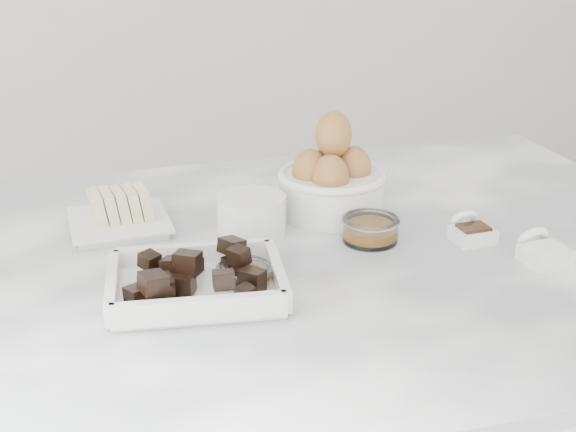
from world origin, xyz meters
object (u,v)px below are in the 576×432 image
object	(u,v)px
salt_spoon	(542,250)
honey_bowl	(370,229)
zest_bowl	(245,276)
chocolate_dish	(196,278)
egg_bowl	(332,181)
vanilla_spoon	(471,231)
butter_plate	(117,215)
sugar_ramekin	(251,214)

from	to	relation	value
salt_spoon	honey_bowl	bearing A→B (deg)	147.30
zest_bowl	chocolate_dish	bearing A→B (deg)	-177.50
zest_bowl	egg_bowl	bearing A→B (deg)	48.08
chocolate_dish	honey_bowl	size ratio (longest dim) A/B	2.80
honey_bowl	zest_bowl	bearing A→B (deg)	-156.05
chocolate_dish	salt_spoon	bearing A→B (deg)	-3.98
egg_bowl	honey_bowl	bearing A→B (deg)	-82.18
honey_bowl	salt_spoon	size ratio (longest dim) A/B	1.11
vanilla_spoon	salt_spoon	distance (m)	0.10
chocolate_dish	butter_plate	size ratio (longest dim) A/B	1.60
chocolate_dish	sugar_ramekin	bearing A→B (deg)	55.70
butter_plate	salt_spoon	xyz separation A→B (m)	(0.51, -0.26, -0.01)
chocolate_dish	butter_plate	bearing A→B (deg)	106.48
zest_bowl	salt_spoon	xyz separation A→B (m)	(0.38, -0.03, -0.00)
chocolate_dish	honey_bowl	world-z (taller)	chocolate_dish
butter_plate	salt_spoon	size ratio (longest dim) A/B	1.95
butter_plate	egg_bowl	distance (m)	0.31
butter_plate	zest_bowl	distance (m)	0.26
honey_bowl	zest_bowl	size ratio (longest dim) A/B	1.15
honey_bowl	salt_spoon	xyz separation A→B (m)	(0.19, -0.12, -0.00)
sugar_ramekin	egg_bowl	world-z (taller)	egg_bowl
chocolate_dish	butter_plate	distance (m)	0.24
egg_bowl	zest_bowl	size ratio (longest dim) A/B	2.33
honey_bowl	zest_bowl	distance (m)	0.21
sugar_ramekin	vanilla_spoon	bearing A→B (deg)	-20.00
honey_bowl	salt_spoon	bearing A→B (deg)	-32.70
honey_bowl	zest_bowl	xyz separation A→B (m)	(-0.20, -0.09, -0.00)
honey_bowl	vanilla_spoon	size ratio (longest dim) A/B	1.19
sugar_ramekin	honey_bowl	distance (m)	0.16
chocolate_dish	vanilla_spoon	distance (m)	0.39
chocolate_dish	butter_plate	xyz separation A→B (m)	(-0.07, 0.23, -0.00)
salt_spoon	butter_plate	bearing A→B (deg)	152.75
vanilla_spoon	salt_spoon	size ratio (longest dim) A/B	0.93
zest_bowl	vanilla_spoon	xyz separation A→B (m)	(0.33, 0.05, -0.00)
vanilla_spoon	egg_bowl	bearing A→B (deg)	134.56
butter_plate	sugar_ramekin	world-z (taller)	same
egg_bowl	zest_bowl	world-z (taller)	egg_bowl
vanilla_spoon	sugar_ramekin	bearing A→B (deg)	160.00
sugar_ramekin	butter_plate	bearing A→B (deg)	156.34
zest_bowl	salt_spoon	bearing A→B (deg)	-4.97
honey_bowl	butter_plate	bearing A→B (deg)	156.18
butter_plate	vanilla_spoon	bearing A→B (deg)	-21.43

